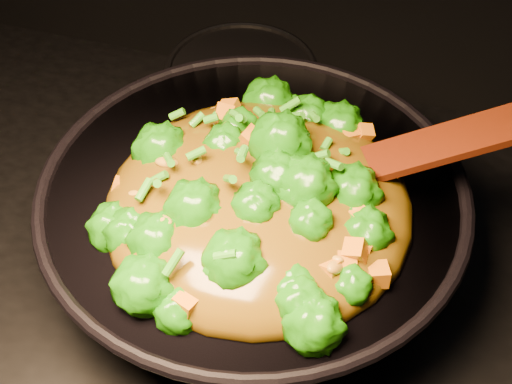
% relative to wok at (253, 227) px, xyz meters
% --- Properties ---
extents(wok, '(0.49, 0.49, 0.13)m').
position_rel_wok_xyz_m(wok, '(0.00, 0.00, 0.00)').
color(wok, black).
rests_on(wok, stovetop).
extents(stir_fry, '(0.36, 0.36, 0.11)m').
position_rel_wok_xyz_m(stir_fry, '(0.01, -0.03, 0.12)').
color(stir_fry, '#1E7508').
rests_on(stir_fry, wok).
extents(spatula, '(0.31, 0.14, 0.13)m').
position_rel_wok_xyz_m(spatula, '(0.16, 0.05, 0.12)').
color(spatula, '#331206').
rests_on(spatula, wok).
extents(back_pot, '(0.24, 0.24, 0.11)m').
position_rel_wok_xyz_m(back_pot, '(-0.09, 0.23, -0.01)').
color(back_pot, black).
rests_on(back_pot, stovetop).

